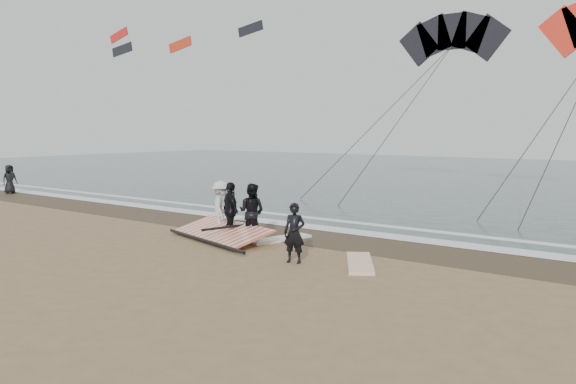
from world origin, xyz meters
name	(u,v)px	position (x,y,z in m)	size (l,w,h in m)	color
ground	(218,262)	(0.00, 0.00, 0.00)	(120.00, 120.00, 0.00)	#8C704C
sea	(529,177)	(0.00, 33.00, 0.01)	(120.00, 54.00, 0.02)	#233838
wet_sand	(313,236)	(0.00, 4.50, 0.01)	(120.00, 2.80, 0.01)	#4C3D2B
foam_near	(336,230)	(0.00, 5.90, 0.03)	(120.00, 0.90, 0.01)	white
foam_far	(360,223)	(0.00, 7.60, 0.03)	(120.00, 0.45, 0.01)	white
man_main	(294,233)	(1.64, 1.17, 0.79)	(0.58, 0.38, 1.58)	black
board_white	(360,263)	(3.12, 2.00, 0.04)	(0.63, 2.24, 0.09)	white
board_cream	(280,239)	(-0.48, 3.34, 0.04)	(0.57, 2.15, 0.09)	white
trio_cluster	(233,210)	(-2.03, 2.88, 0.90)	(2.54, 1.38, 1.81)	black
sail_rig	(223,233)	(-2.06, 2.43, 0.19)	(4.28, 2.67, 0.50)	black
kite_dark	(451,41)	(-1.76, 21.13, 8.46)	(7.11, 5.13, 12.99)	black
distant_kites	(166,40)	(-34.50, 29.00, 12.59)	(20.65, 6.12, 3.95)	red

